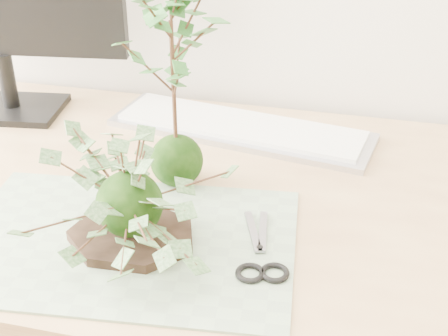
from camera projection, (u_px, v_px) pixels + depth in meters
The scene contains 7 objects.
desk at pixel (190, 232), 1.07m from camera, with size 1.60×0.70×0.74m.
cutting_mat at pixel (126, 241), 0.89m from camera, with size 0.48×0.32×0.00m, color gray.
stone_dish at pixel (132, 236), 0.89m from camera, with size 0.19×0.19×0.01m, color black.
ivy_kokedama at pixel (127, 176), 0.84m from camera, with size 0.29×0.29×0.19m.
maple_kokedama at pixel (171, 35), 0.91m from camera, with size 0.24×0.24×0.36m.
keyboard at pixel (241, 128), 1.20m from camera, with size 0.52×0.23×0.02m.
scissors at pixel (257, 263), 0.84m from camera, with size 0.08×0.17×0.01m.
Camera 1 is at (0.18, 0.40, 1.28)m, focal length 50.00 mm.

